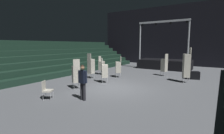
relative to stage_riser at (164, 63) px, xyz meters
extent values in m
cube|color=#515459|center=(0.00, -10.48, -0.68)|extent=(22.00, 30.00, 0.10)
cube|color=black|center=(0.00, 4.52, 3.37)|extent=(22.00, 0.30, 8.00)
cube|color=black|center=(-6.12, -9.48, -0.40)|extent=(0.75, 24.00, 0.45)
cube|color=black|center=(-6.88, -9.48, 0.05)|extent=(0.75, 24.00, 0.45)
cube|color=black|center=(-7.62, -9.48, 0.50)|extent=(0.75, 24.00, 0.45)
cube|color=black|center=(-8.38, -9.48, 0.95)|extent=(0.75, 24.00, 0.45)
cube|color=black|center=(-9.12, -9.48, 1.40)|extent=(0.75, 24.00, 0.45)
cube|color=black|center=(-9.88, -9.48, 1.85)|extent=(0.75, 24.00, 0.45)
cube|color=black|center=(-10.62, -9.48, 2.30)|extent=(0.75, 24.00, 0.45)
cube|color=black|center=(0.00, 0.03, -0.10)|extent=(5.69, 2.77, 1.06)
cylinder|color=#9EA0A8|center=(-2.60, -1.10, 2.50)|extent=(0.16, 0.16, 4.13)
cylinder|color=#9EA0A8|center=(2.60, -1.10, 2.50)|extent=(0.16, 0.16, 4.13)
cube|color=#9EA0A8|center=(0.00, -1.10, 4.56)|extent=(5.39, 0.20, 0.20)
cylinder|color=black|center=(-2.35, -1.10, 4.34)|extent=(0.18, 0.18, 0.22)
cylinder|color=black|center=(-0.78, -1.10, 4.34)|extent=(0.18, 0.18, 0.22)
cylinder|color=black|center=(0.78, -1.10, 4.34)|extent=(0.18, 0.18, 0.22)
cylinder|color=black|center=(2.35, -1.10, 4.34)|extent=(0.18, 0.18, 0.22)
cylinder|color=black|center=(-0.05, -13.38, -0.19)|extent=(0.15, 0.15, 0.88)
cylinder|color=black|center=(-0.23, -13.37, -0.19)|extent=(0.15, 0.15, 0.88)
cube|color=silver|center=(-0.15, -13.44, 0.56)|extent=(0.19, 0.12, 0.62)
cube|color=black|center=(-0.14, -13.38, 0.56)|extent=(0.42, 0.27, 0.62)
cube|color=black|center=(-0.15, -13.49, 0.63)|extent=(0.06, 0.02, 0.40)
cylinder|color=black|center=(0.09, -13.40, 0.57)|extent=(0.10, 0.10, 0.57)
cylinder|color=black|center=(-0.37, -13.35, 0.57)|extent=(0.10, 0.10, 0.57)
sphere|color=#936B4C|center=(-0.14, -13.38, 1.01)|extent=(0.20, 0.20, 0.20)
sphere|color=black|center=(-0.14, -13.38, 1.07)|extent=(0.17, 0.17, 0.17)
cylinder|color=#B2B5BA|center=(-1.80, -7.60, -0.43)|extent=(0.02, 0.02, 0.40)
cylinder|color=#B2B5BA|center=(-2.02, -7.30, -0.43)|extent=(0.02, 0.02, 0.40)
cylinder|color=#B2B5BA|center=(-1.49, -7.38, -0.43)|extent=(0.02, 0.02, 0.40)
cylinder|color=#B2B5BA|center=(-1.71, -7.07, -0.43)|extent=(0.02, 0.02, 0.40)
cube|color=#B7B2A3|center=(-1.76, -7.34, -0.18)|extent=(0.62, 0.62, 0.08)
cube|color=#B7B2A3|center=(-1.76, -7.34, -0.10)|extent=(0.62, 0.62, 0.08)
cube|color=#B7B2A3|center=(-1.76, -7.34, -0.01)|extent=(0.62, 0.62, 0.08)
cube|color=#B7B2A3|center=(-1.76, -7.34, 0.07)|extent=(0.62, 0.62, 0.08)
cube|color=#B7B2A3|center=(-1.76, -7.34, 0.16)|extent=(0.62, 0.62, 0.08)
cube|color=#B7B2A3|center=(-1.76, -7.34, 0.24)|extent=(0.62, 0.62, 0.08)
cube|color=#B7B2A3|center=(-1.76, -7.34, 0.33)|extent=(0.62, 0.62, 0.08)
cube|color=#B7B2A3|center=(-1.76, -7.34, 0.41)|extent=(0.62, 0.62, 0.08)
cube|color=#B7B2A3|center=(-1.76, -7.34, 0.50)|extent=(0.62, 0.62, 0.08)
cube|color=#B7B2A3|center=(-1.76, -7.34, 0.58)|extent=(0.62, 0.62, 0.08)
cube|color=#B7B2A3|center=(-1.76, -7.34, 0.67)|extent=(0.62, 0.62, 0.08)
cube|color=#B7B2A3|center=(-1.60, -7.22, 0.94)|extent=(0.28, 0.36, 0.46)
cylinder|color=#B2B5BA|center=(1.04, -4.65, -0.43)|extent=(0.02, 0.02, 0.40)
cylinder|color=#B2B5BA|center=(1.16, -4.29, -0.43)|extent=(0.02, 0.02, 0.40)
cylinder|color=#B2B5BA|center=(1.40, -4.77, -0.43)|extent=(0.02, 0.02, 0.40)
cylinder|color=#B2B5BA|center=(1.52, -4.41, -0.43)|extent=(0.02, 0.02, 0.40)
cube|color=#B7B2A3|center=(1.28, -4.53, -0.18)|extent=(0.56, 0.56, 0.08)
cube|color=#B7B2A3|center=(1.28, -4.53, -0.10)|extent=(0.56, 0.56, 0.08)
cube|color=#B7B2A3|center=(1.28, -4.53, -0.01)|extent=(0.56, 0.56, 0.08)
cube|color=#B7B2A3|center=(1.28, -4.53, 0.07)|extent=(0.56, 0.56, 0.08)
cube|color=#B7B2A3|center=(1.28, -4.53, 0.16)|extent=(0.56, 0.56, 0.08)
cube|color=#B7B2A3|center=(1.28, -4.53, 0.24)|extent=(0.56, 0.56, 0.08)
cube|color=#B7B2A3|center=(1.28, -4.53, 0.33)|extent=(0.56, 0.56, 0.08)
cube|color=#B7B2A3|center=(1.28, -4.53, 0.41)|extent=(0.56, 0.56, 0.08)
cube|color=#B7B2A3|center=(1.28, -4.53, 0.50)|extent=(0.56, 0.56, 0.08)
cube|color=#B7B2A3|center=(1.28, -4.53, 0.58)|extent=(0.56, 0.56, 0.08)
cube|color=#B7B2A3|center=(1.28, -4.53, 0.67)|extent=(0.56, 0.56, 0.08)
cube|color=#B7B2A3|center=(1.28, -4.53, 0.75)|extent=(0.56, 0.56, 0.08)
cube|color=#B7B2A3|center=(1.28, -4.53, 0.84)|extent=(0.56, 0.56, 0.08)
cube|color=#B7B2A3|center=(1.47, -4.59, 1.11)|extent=(0.18, 0.40, 0.46)
cylinder|color=#B2B5BA|center=(-1.50, -9.37, -0.43)|extent=(0.02, 0.02, 0.40)
cylinder|color=#B2B5BA|center=(-1.24, -9.65, -0.43)|extent=(0.02, 0.02, 0.40)
cylinder|color=#B2B5BA|center=(-1.78, -9.62, -0.43)|extent=(0.02, 0.02, 0.40)
cylinder|color=#B2B5BA|center=(-1.52, -9.90, -0.43)|extent=(0.02, 0.02, 0.40)
cube|color=#B7B2A3|center=(-1.51, -9.64, -0.18)|extent=(0.62, 0.62, 0.08)
cube|color=#B7B2A3|center=(-1.51, -9.64, -0.10)|extent=(0.62, 0.62, 0.08)
cube|color=#B7B2A3|center=(-1.51, -9.64, -0.01)|extent=(0.62, 0.62, 0.08)
cube|color=#B7B2A3|center=(-1.51, -9.64, 0.07)|extent=(0.62, 0.62, 0.08)
cube|color=#B7B2A3|center=(-1.51, -9.64, 0.16)|extent=(0.62, 0.62, 0.08)
cube|color=#B7B2A3|center=(-1.51, -9.64, 0.24)|extent=(0.62, 0.62, 0.08)
cube|color=#B7B2A3|center=(-1.51, -9.64, 0.33)|extent=(0.62, 0.62, 0.08)
cube|color=#B7B2A3|center=(-1.51, -9.64, 0.41)|extent=(0.62, 0.62, 0.08)
cube|color=#B7B2A3|center=(-1.51, -9.64, 0.50)|extent=(0.62, 0.62, 0.08)
cube|color=#B7B2A3|center=(-1.51, -9.64, 0.58)|extent=(0.62, 0.62, 0.08)
cube|color=#B7B2A3|center=(-1.51, -9.64, 0.67)|extent=(0.62, 0.62, 0.08)
cube|color=#B7B2A3|center=(-1.65, -9.77, 0.94)|extent=(0.31, 0.33, 0.46)
cylinder|color=#B2B5BA|center=(-3.60, -6.78, -0.43)|extent=(0.02, 0.02, 0.40)
cylinder|color=#B2B5BA|center=(-3.57, -7.16, -0.43)|extent=(0.02, 0.02, 0.40)
cylinder|color=#B2B5BA|center=(-3.98, -6.82, -0.43)|extent=(0.02, 0.02, 0.40)
cylinder|color=#B2B5BA|center=(-3.94, -7.20, -0.43)|extent=(0.02, 0.02, 0.40)
cube|color=#B7B2A3|center=(-3.77, -6.99, -0.18)|extent=(0.48, 0.48, 0.08)
cube|color=#B7B2A3|center=(-3.77, -6.99, -0.10)|extent=(0.48, 0.48, 0.08)
cube|color=#B7B2A3|center=(-3.77, -6.99, -0.01)|extent=(0.48, 0.48, 0.08)
cube|color=#B7B2A3|center=(-3.77, -6.99, 0.07)|extent=(0.48, 0.48, 0.08)
cube|color=#B7B2A3|center=(-3.77, -6.99, 0.16)|extent=(0.48, 0.48, 0.08)
cube|color=#B7B2A3|center=(-3.77, -6.99, 0.24)|extent=(0.48, 0.48, 0.08)
cube|color=#B7B2A3|center=(-3.77, -6.99, 0.33)|extent=(0.48, 0.48, 0.08)
cube|color=#B7B2A3|center=(-3.77, -6.99, 0.41)|extent=(0.48, 0.48, 0.08)
cube|color=#B7B2A3|center=(-3.77, -6.99, 0.50)|extent=(0.48, 0.48, 0.08)
cube|color=#B7B2A3|center=(-3.77, -6.99, 0.58)|extent=(0.48, 0.48, 0.08)
cube|color=#B7B2A3|center=(-3.97, -7.01, 0.85)|extent=(0.09, 0.41, 0.46)
cylinder|color=#B2B5BA|center=(-2.31, -12.02, -0.43)|extent=(0.02, 0.02, 0.40)
cylinder|color=#B2B5BA|center=(-2.11, -11.69, -0.43)|extent=(0.02, 0.02, 0.40)
cylinder|color=#B2B5BA|center=(-1.98, -12.22, -0.43)|extent=(0.02, 0.02, 0.40)
cylinder|color=#B2B5BA|center=(-1.78, -11.89, -0.43)|extent=(0.02, 0.02, 0.40)
cube|color=#B7B2A3|center=(-2.04, -11.95, -0.18)|extent=(0.60, 0.60, 0.08)
cube|color=#B7B2A3|center=(-2.04, -11.95, -0.10)|extent=(0.60, 0.60, 0.08)
cube|color=#B7B2A3|center=(-2.04, -11.95, -0.01)|extent=(0.60, 0.60, 0.08)
cube|color=#B7B2A3|center=(-2.04, -11.95, 0.07)|extent=(0.60, 0.60, 0.08)
cube|color=#B7B2A3|center=(-2.04, -11.95, 0.16)|extent=(0.60, 0.60, 0.08)
cube|color=#B7B2A3|center=(-2.04, -11.95, 0.24)|extent=(0.60, 0.60, 0.08)
cube|color=#B7B2A3|center=(-2.04, -11.95, 0.33)|extent=(0.60, 0.60, 0.08)
cube|color=#B7B2A3|center=(-2.04, -11.95, 0.41)|extent=(0.60, 0.60, 0.08)
cube|color=#B7B2A3|center=(-2.04, -11.95, 0.50)|extent=(0.60, 0.60, 0.08)
cube|color=#B7B2A3|center=(-2.04, -11.95, 0.58)|extent=(0.60, 0.60, 0.08)
cube|color=#B7B2A3|center=(-2.04, -11.95, 0.67)|extent=(0.60, 0.60, 0.08)
cube|color=#B7B2A3|center=(-2.04, -11.95, 0.75)|extent=(0.60, 0.60, 0.08)
cube|color=#B7B2A3|center=(-1.88, -12.06, 1.02)|extent=(0.25, 0.37, 0.46)
cylinder|color=#B2B5BA|center=(3.32, -6.61, -0.43)|extent=(0.02, 0.02, 0.40)
cylinder|color=#B2B5BA|center=(3.15, -6.27, -0.43)|extent=(0.02, 0.02, 0.40)
cylinder|color=#B2B5BA|center=(3.66, -6.44, -0.43)|extent=(0.02, 0.02, 0.40)
cylinder|color=#B2B5BA|center=(3.49, -6.10, -0.43)|extent=(0.02, 0.02, 0.40)
cube|color=#B7B2A3|center=(3.41, -6.35, -0.18)|extent=(0.59, 0.59, 0.08)
cube|color=#B7B2A3|center=(3.41, -6.35, -0.10)|extent=(0.59, 0.59, 0.08)
cube|color=#B7B2A3|center=(3.41, -6.35, -0.01)|extent=(0.59, 0.59, 0.08)
cube|color=#B7B2A3|center=(3.41, -6.35, 0.07)|extent=(0.59, 0.59, 0.08)
cube|color=#B7B2A3|center=(3.41, -6.35, 0.16)|extent=(0.59, 0.59, 0.08)
cube|color=#B7B2A3|center=(3.41, -6.35, 0.24)|extent=(0.59, 0.59, 0.08)
cube|color=#B7B2A3|center=(3.41, -6.35, 0.33)|extent=(0.59, 0.59, 0.08)
cube|color=#B7B2A3|center=(3.41, -6.35, 0.41)|extent=(0.59, 0.59, 0.08)
cube|color=#B7B2A3|center=(3.41, -6.35, 0.50)|extent=(0.59, 0.59, 0.08)
cube|color=#B7B2A3|center=(3.41, -6.35, 0.58)|extent=(0.59, 0.59, 0.08)
cube|color=#B7B2A3|center=(3.41, -6.35, 0.67)|extent=(0.59, 0.59, 0.08)
cube|color=#B7B2A3|center=(3.41, -6.35, 0.75)|extent=(0.59, 0.59, 0.08)
cube|color=#B7B2A3|center=(3.41, -6.35, 0.84)|extent=(0.59, 0.59, 0.08)
cube|color=#B7B2A3|center=(3.41, -6.35, 0.92)|extent=(0.59, 0.59, 0.08)
cube|color=#B7B2A3|center=(3.41, -6.35, 1.01)|extent=(0.59, 0.59, 0.08)
cube|color=#B7B2A3|center=(3.41, -6.35, 1.09)|extent=(0.59, 0.59, 0.08)
cube|color=#B7B2A3|center=(3.41, -6.35, 1.18)|extent=(0.59, 0.59, 0.08)
cube|color=#B7B2A3|center=(3.41, -6.35, 1.26)|extent=(0.59, 0.59, 0.08)
cube|color=#B7B2A3|center=(3.41, -6.35, 1.35)|extent=(0.59, 0.59, 0.08)
cube|color=#B7B2A3|center=(3.41, -6.35, 1.43)|extent=(0.59, 0.59, 0.08)
cube|color=#B7B2A3|center=(3.58, -6.27, 1.70)|extent=(0.22, 0.39, 0.46)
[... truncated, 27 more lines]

